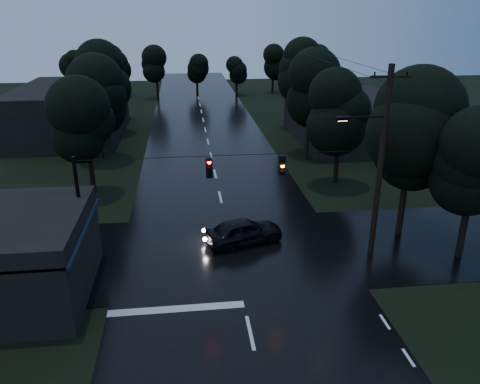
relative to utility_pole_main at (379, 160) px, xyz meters
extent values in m
cube|color=black|center=(-7.41, 19.00, -5.26)|extent=(12.00, 120.00, 0.02)
cube|color=black|center=(-7.41, 1.00, -5.26)|extent=(60.00, 9.00, 0.02)
cube|color=black|center=(-17.41, -2.00, -2.06)|extent=(6.00, 7.00, 0.12)
cube|color=black|center=(-14.41, -2.00, -2.06)|extent=(0.30, 7.00, 0.15)
cylinder|color=black|center=(-14.61, -5.00, -3.76)|extent=(0.10, 0.10, 3.00)
cylinder|color=black|center=(-14.61, 1.00, -3.76)|extent=(0.10, 0.10, 3.00)
cube|color=#F1CE60|center=(-14.46, -3.50, -2.76)|extent=(0.06, 1.60, 0.50)
cube|color=#F1CE60|center=(-14.46, -0.80, -2.76)|extent=(0.06, 1.20, 0.50)
cube|color=black|center=(6.59, 23.00, -3.06)|extent=(10.00, 14.00, 4.40)
cube|color=black|center=(-21.41, 29.00, -2.76)|extent=(10.00, 16.00, 5.00)
cylinder|color=black|center=(0.09, 0.00, -0.26)|extent=(0.30, 0.30, 10.00)
cube|color=black|center=(0.09, 0.00, 4.14)|extent=(2.00, 0.12, 0.12)
cylinder|color=black|center=(-1.01, 0.00, 2.24)|extent=(2.20, 0.10, 0.10)
cube|color=black|center=(-2.11, 0.00, 2.19)|extent=(0.60, 0.25, 0.18)
cube|color=#FFB266|center=(-2.11, 0.00, 2.09)|extent=(0.45, 0.18, 0.03)
cylinder|color=black|center=(0.89, 17.00, -1.51)|extent=(0.30, 0.30, 7.50)
cube|color=black|center=(0.89, 17.00, 1.64)|extent=(2.00, 0.12, 0.12)
cylinder|color=black|center=(-14.91, 0.00, -2.26)|extent=(0.18, 0.18, 6.00)
cylinder|color=black|center=(-7.41, 0.00, 0.54)|extent=(15.00, 0.03, 0.03)
cube|color=black|center=(-8.61, 0.00, -0.06)|extent=(0.32, 0.25, 1.00)
sphere|color=#FF0C07|center=(-8.61, -0.15, -0.06)|extent=(0.18, 0.18, 0.18)
cube|color=black|center=(-5.01, 0.00, -0.06)|extent=(0.32, 0.25, 1.00)
sphere|color=orange|center=(-5.01, -0.15, -0.06)|extent=(0.18, 0.18, 0.18)
cylinder|color=black|center=(2.59, 2.00, -3.86)|extent=(0.36, 0.36, 2.80)
sphere|color=black|center=(2.59, 2.00, -0.46)|extent=(4.48, 4.48, 4.48)
sphere|color=black|center=(2.59, 2.00, 0.74)|extent=(4.48, 4.48, 4.48)
sphere|color=black|center=(2.59, 2.00, 1.94)|extent=(4.48, 4.48, 4.48)
cylinder|color=black|center=(4.59, -1.00, -4.03)|extent=(0.36, 0.36, 2.45)
sphere|color=black|center=(4.59, -1.00, -1.06)|extent=(3.92, 3.92, 3.92)
sphere|color=black|center=(4.59, -1.00, -0.01)|extent=(3.92, 3.92, 3.92)
sphere|color=black|center=(4.59, -1.00, 1.04)|extent=(3.92, 3.92, 3.92)
cylinder|color=black|center=(-16.41, 11.00, -4.03)|extent=(0.36, 0.36, 2.45)
sphere|color=black|center=(-16.41, 11.00, -1.06)|extent=(3.92, 3.92, 3.92)
sphere|color=black|center=(-16.41, 11.00, -0.01)|extent=(3.92, 3.92, 3.92)
sphere|color=black|center=(-16.41, 11.00, 1.04)|extent=(3.92, 3.92, 3.92)
cylinder|color=black|center=(-17.01, 19.00, -3.95)|extent=(0.36, 0.36, 2.62)
sphere|color=black|center=(-17.01, 19.00, -0.76)|extent=(4.20, 4.20, 4.20)
sphere|color=black|center=(-17.01, 19.00, 0.37)|extent=(4.20, 4.20, 4.20)
sphere|color=black|center=(-17.01, 19.00, 1.49)|extent=(4.20, 4.20, 4.20)
cylinder|color=black|center=(-17.61, 29.00, -3.86)|extent=(0.36, 0.36, 2.80)
sphere|color=black|center=(-17.61, 29.00, -0.46)|extent=(4.48, 4.48, 4.48)
sphere|color=black|center=(-17.61, 29.00, 0.74)|extent=(4.48, 4.48, 4.48)
sphere|color=black|center=(-17.61, 29.00, 1.94)|extent=(4.48, 4.48, 4.48)
cylinder|color=black|center=(1.59, 11.00, -3.95)|extent=(0.36, 0.36, 2.62)
sphere|color=black|center=(1.59, 11.00, -0.76)|extent=(4.20, 4.20, 4.20)
sphere|color=black|center=(1.59, 11.00, 0.37)|extent=(4.20, 4.20, 4.20)
sphere|color=black|center=(1.59, 11.00, 1.49)|extent=(4.20, 4.20, 4.20)
cylinder|color=black|center=(2.19, 19.00, -3.86)|extent=(0.36, 0.36, 2.80)
sphere|color=black|center=(2.19, 19.00, -0.46)|extent=(4.48, 4.48, 4.48)
sphere|color=black|center=(2.19, 19.00, 0.74)|extent=(4.48, 4.48, 4.48)
sphere|color=black|center=(2.19, 19.00, 1.94)|extent=(4.48, 4.48, 4.48)
cylinder|color=black|center=(2.79, 29.00, -3.77)|extent=(0.36, 0.36, 2.97)
sphere|color=black|center=(2.79, 29.00, -0.16)|extent=(4.76, 4.76, 4.76)
sphere|color=black|center=(2.79, 29.00, 1.12)|extent=(4.76, 4.76, 4.76)
sphere|color=black|center=(2.79, 29.00, 2.39)|extent=(4.76, 4.76, 4.76)
imported|color=black|center=(-6.64, 1.92, -4.51)|extent=(4.71, 2.94, 1.49)
camera|label=1|loc=(-9.73, -21.56, 7.08)|focal=35.00mm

